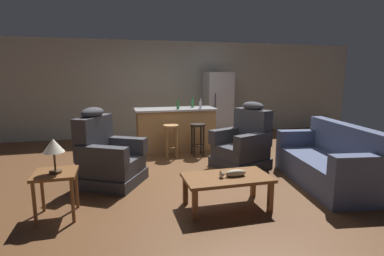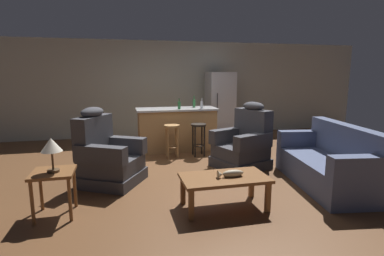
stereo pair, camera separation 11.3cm
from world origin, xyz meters
name	(u,v)px [view 1 (the left image)]	position (x,y,z in m)	size (l,w,h in m)	color
ground_plane	(190,167)	(0.00, 0.00, 0.00)	(12.00, 12.00, 0.00)	brown
back_wall	(162,89)	(0.00, 3.12, 1.30)	(12.00, 0.05, 2.60)	#B2B2A3
coffee_table	(227,180)	(0.03, -1.80, 0.36)	(1.10, 0.60, 0.42)	brown
fish_figurine	(233,173)	(0.09, -1.84, 0.46)	(0.34, 0.10, 0.10)	#4C3823
couch	(329,163)	(1.87, -1.41, 0.34)	(1.12, 2.01, 0.94)	#4C5675
recliner_near_lamp	(108,157)	(-1.46, -0.51, 0.42)	(1.14, 1.14, 1.20)	#3D3D42
recliner_near_island	(244,144)	(0.96, -0.22, 0.42)	(1.09, 1.09, 1.20)	#3D3D42
end_table	(56,180)	(-2.04, -1.53, 0.46)	(0.48, 0.48, 0.56)	brown
table_lamp	(54,147)	(-2.02, -1.56, 0.87)	(0.24, 0.24, 0.41)	#4C3823
kitchen_island	(175,129)	(0.00, 1.35, 0.48)	(1.80, 0.70, 0.95)	#AD7F4C
bar_stool_left	(171,135)	(-0.22, 0.72, 0.47)	(0.32, 0.32, 0.68)	#A87A47
bar_stool_right	(198,134)	(0.35, 0.72, 0.47)	(0.32, 0.32, 0.68)	black
refrigerator	(218,105)	(1.43, 2.55, 0.88)	(0.70, 0.69, 1.76)	#B7B7BC
bottle_tall_green	(193,103)	(0.43, 1.44, 1.05)	(0.06, 0.06, 0.26)	#2D6B38
bottle_short_amber	(201,105)	(0.53, 1.13, 1.04)	(0.06, 0.06, 0.23)	silver
bottle_wine_dark	(178,105)	(0.02, 1.17, 1.04)	(0.06, 0.06, 0.23)	#2D6B38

